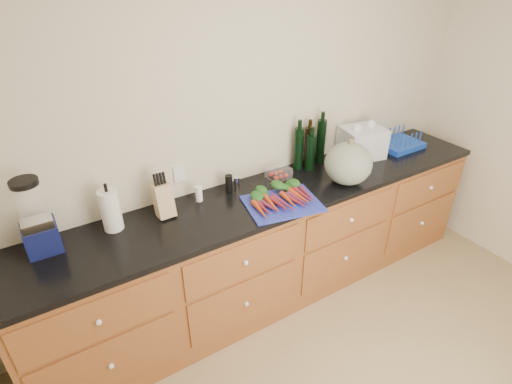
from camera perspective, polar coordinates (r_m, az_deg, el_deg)
wall_back at (r=2.93m, az=-0.48°, el=8.90°), size 4.10×0.05×2.60m
cabinets at (r=3.11m, az=2.78°, el=-7.76°), size 3.60×0.64×0.90m
countertop at (r=2.85m, az=2.96°, el=-0.29°), size 3.64×0.62×0.04m
cutting_board at (r=2.69m, az=3.77°, el=-1.65°), size 0.55×0.46×0.01m
carrots at (r=2.71m, az=3.31°, el=-0.73°), size 0.41×0.30×0.06m
squash at (r=2.96m, az=13.05°, el=3.98°), size 0.34×0.34×0.31m
blender_appliance at (r=2.49m, az=-28.87°, el=-3.64°), size 0.18×0.18×0.45m
paper_towel at (r=2.54m, az=-20.06°, el=-2.47°), size 0.12×0.12×0.26m
knife_block at (r=2.60m, az=-13.09°, el=-1.15°), size 0.11×0.11×0.22m
grinder_salt at (r=2.73m, az=-8.16°, el=-0.25°), size 0.05×0.05×0.11m
grinder_pepper at (r=2.81m, az=-3.90°, el=1.20°), size 0.05×0.05×0.13m
canister_chrome at (r=2.85m, az=-2.79°, el=1.25°), size 0.04×0.04×0.10m
tomato_box at (r=3.01m, az=3.25°, el=2.76°), size 0.17×0.13×0.08m
bottles at (r=3.16m, az=7.69°, el=6.39°), size 0.29×0.15×0.35m
grocery_bag at (r=3.42m, az=14.89°, el=6.87°), size 0.38×0.33×0.25m
dish_rack at (r=3.73m, az=19.74°, el=6.64°), size 0.37×0.30×0.15m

